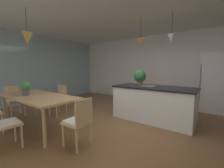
% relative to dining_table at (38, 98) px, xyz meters
% --- Properties ---
extents(ground_plane, '(10.00, 8.40, 0.04)m').
position_rel_dining_table_xyz_m(ground_plane, '(1.41, 1.06, -0.71)').
color(ground_plane, brown).
extents(ceiling_slab, '(10.00, 8.40, 0.12)m').
position_rel_dining_table_xyz_m(ceiling_slab, '(1.41, 1.06, 2.07)').
color(ceiling_slab, white).
extents(wall_back_kitchen, '(10.00, 0.12, 2.70)m').
position_rel_dining_table_xyz_m(wall_back_kitchen, '(1.41, 4.32, 0.66)').
color(wall_back_kitchen, white).
rests_on(wall_back_kitchen, ground_plane).
extents(window_wall_left_glazing, '(0.06, 8.40, 2.70)m').
position_rel_dining_table_xyz_m(window_wall_left_glazing, '(-2.65, 1.06, 0.66)').
color(window_wall_left_glazing, '#9EB7C6').
rests_on(window_wall_left_glazing, ground_plane).
extents(dining_table, '(2.05, 0.93, 0.75)m').
position_rel_dining_table_xyz_m(dining_table, '(0.00, 0.00, 0.00)').
color(dining_table, tan).
rests_on(dining_table, ground_plane).
extents(chair_near_right, '(0.42, 0.42, 0.87)m').
position_rel_dining_table_xyz_m(chair_near_right, '(0.46, -0.83, -0.21)').
color(chair_near_right, tan).
rests_on(chair_near_right, ground_plane).
extents(chair_window_end, '(0.40, 0.40, 0.87)m').
position_rel_dining_table_xyz_m(chair_window_end, '(-1.40, -0.00, -0.21)').
color(chair_window_end, tan).
rests_on(chair_window_end, ground_plane).
extents(chair_kitchen_end, '(0.42, 0.42, 0.87)m').
position_rel_dining_table_xyz_m(chair_kitchen_end, '(1.40, 0.00, -0.21)').
color(chair_kitchen_end, tan).
rests_on(chair_kitchen_end, ground_plane).
extents(chair_far_left, '(0.43, 0.43, 0.87)m').
position_rel_dining_table_xyz_m(chair_far_left, '(-0.47, 0.83, -0.21)').
color(chair_far_left, tan).
rests_on(chair_far_left, ground_plane).
extents(kitchen_island, '(2.07, 0.93, 0.91)m').
position_rel_dining_table_xyz_m(kitchen_island, '(1.95, 2.07, -0.23)').
color(kitchen_island, white).
rests_on(kitchen_island, ground_plane).
extents(refrigerator, '(0.73, 0.67, 1.87)m').
position_rel_dining_table_xyz_m(refrigerator, '(3.18, 3.92, 0.24)').
color(refrigerator, silver).
rests_on(refrigerator, ground_plane).
extents(pendant_over_table, '(0.23, 0.23, 0.80)m').
position_rel_dining_table_xyz_m(pendant_over_table, '(-0.18, -0.08, 1.35)').
color(pendant_over_table, black).
extents(pendant_over_island_main, '(0.26, 0.26, 0.72)m').
position_rel_dining_table_xyz_m(pendant_over_island_main, '(1.55, 2.07, 1.39)').
color(pendant_over_island_main, black).
extents(pendant_over_island_aux, '(0.18, 0.18, 0.70)m').
position_rel_dining_table_xyz_m(pendant_over_island_aux, '(2.35, 2.07, 1.41)').
color(pendant_over_island_aux, black).
extents(potted_plant_on_island, '(0.34, 0.34, 0.44)m').
position_rel_dining_table_xyz_m(potted_plant_on_island, '(1.55, 2.07, 0.46)').
color(potted_plant_on_island, '#8C664C').
rests_on(potted_plant_on_island, kitchen_island).
extents(potted_plant_on_table, '(0.21, 0.21, 0.34)m').
position_rel_dining_table_xyz_m(potted_plant_on_table, '(-0.28, -0.13, 0.25)').
color(potted_plant_on_table, '#4C4C51').
rests_on(potted_plant_on_table, dining_table).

